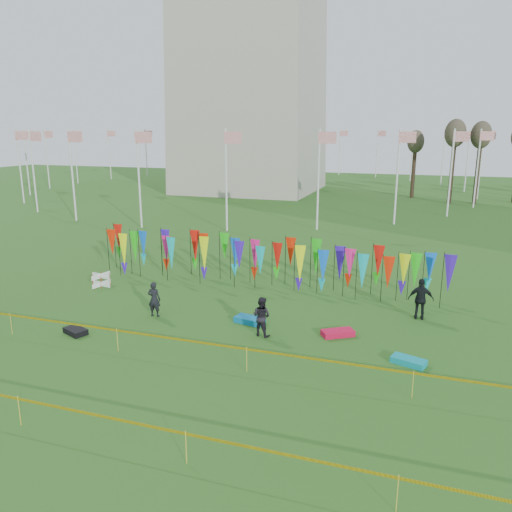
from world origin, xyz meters
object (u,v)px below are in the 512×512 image
(person_mid, at_px, (261,316))
(box_kite, at_px, (101,280))
(kite_bag_turquoise, at_px, (250,320))
(kite_bag_teal, at_px, (409,361))
(person_left, at_px, (154,299))
(kite_bag_red, at_px, (338,333))
(kite_bag_black, at_px, (76,331))
(person_right, at_px, (421,299))

(person_mid, bearing_deg, box_kite, -5.62)
(kite_bag_turquoise, height_order, kite_bag_teal, kite_bag_turquoise)
(person_left, height_order, person_mid, person_mid)
(person_left, bearing_deg, box_kite, -36.07)
(person_mid, relative_size, kite_bag_teal, 1.38)
(kite_bag_red, height_order, kite_bag_black, kite_bag_red)
(box_kite, relative_size, kite_bag_teal, 0.61)
(kite_bag_teal, bearing_deg, person_left, 173.27)
(box_kite, bearing_deg, kite_bag_red, -11.03)
(person_right, bearing_deg, box_kite, -1.91)
(kite_bag_turquoise, distance_m, kite_bag_red, 3.75)
(person_right, bearing_deg, kite_bag_turquoise, 18.54)
(kite_bag_turquoise, bearing_deg, kite_bag_black, -151.82)
(box_kite, xyz_separation_m, kite_bag_black, (2.77, -5.61, -0.24))
(person_right, distance_m, kite_bag_turquoise, 7.34)
(person_mid, distance_m, person_right, 7.02)
(person_right, xyz_separation_m, kite_bag_teal, (-0.28, -4.58, -0.79))
(person_right, xyz_separation_m, kite_bag_black, (-12.94, -6.05, -0.78))
(kite_bag_turquoise, bearing_deg, person_mid, -51.07)
(kite_bag_black, bearing_deg, person_right, 25.05)
(kite_bag_turquoise, bearing_deg, person_left, -171.96)
(person_mid, bearing_deg, kite_bag_red, -148.87)
(person_mid, relative_size, kite_bag_black, 1.62)
(kite_bag_turquoise, relative_size, kite_bag_teal, 1.07)
(person_left, xyz_separation_m, kite_bag_black, (-2.01, -2.72, -0.67))
(kite_bag_black, bearing_deg, box_kite, 116.23)
(kite_bag_turquoise, relative_size, kite_bag_red, 0.98)
(kite_bag_red, relative_size, kite_bag_black, 1.28)
(person_left, relative_size, kite_bag_black, 1.60)
(box_kite, height_order, kite_bag_black, box_kite)
(person_right, bearing_deg, person_left, 13.43)
(kite_bag_turquoise, bearing_deg, box_kite, 165.56)
(box_kite, distance_m, kite_bag_red, 12.93)
(kite_bag_black, bearing_deg, person_left, 53.50)
(person_mid, height_order, kite_bag_teal, person_mid)
(kite_bag_black, bearing_deg, kite_bag_turquoise, 28.18)
(kite_bag_red, distance_m, kite_bag_black, 10.41)
(person_right, relative_size, kite_bag_teal, 1.56)
(box_kite, height_order, kite_bag_turquoise, box_kite)
(person_mid, distance_m, kite_bag_black, 7.43)
(kite_bag_black, height_order, kite_bag_teal, kite_bag_black)
(kite_bag_turquoise, bearing_deg, person_right, 22.03)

